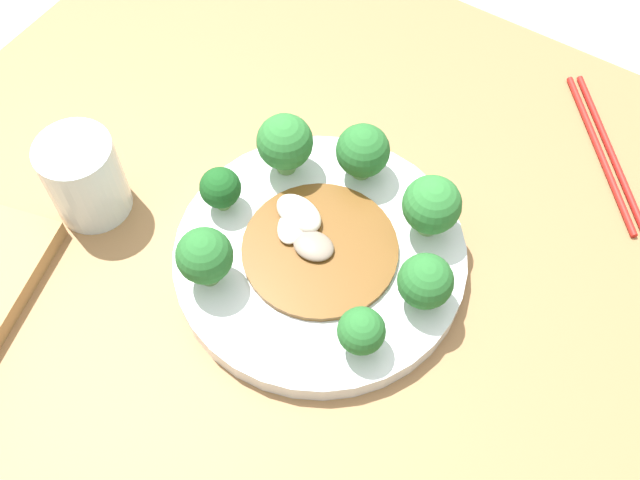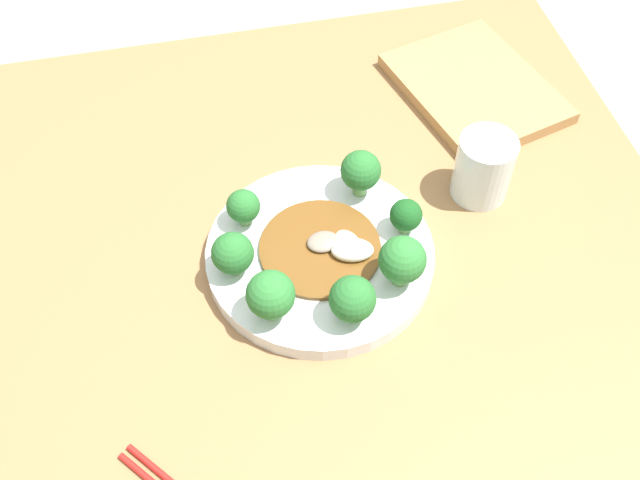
# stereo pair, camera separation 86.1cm
# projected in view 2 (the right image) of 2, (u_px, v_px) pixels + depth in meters

# --- Properties ---
(ground_plane) EXTENTS (8.00, 8.00, 0.00)m
(ground_plane) POSITION_uv_depth(u_px,v_px,m) (328.00, 447.00, 1.53)
(ground_plane) COLOR #B7B2A8
(table) EXTENTS (0.90, 0.91, 0.71)m
(table) POSITION_uv_depth(u_px,v_px,m) (330.00, 365.00, 1.25)
(table) COLOR olive
(table) RESTS_ON ground_plane
(plate) EXTENTS (0.29, 0.29, 0.02)m
(plate) POSITION_uv_depth(u_px,v_px,m) (320.00, 255.00, 0.94)
(plate) COLOR silver
(plate) RESTS_ON table
(broccoli_southwest) EXTENTS (0.04, 0.04, 0.05)m
(broccoli_southwest) POSITION_uv_depth(u_px,v_px,m) (243.00, 207.00, 0.93)
(broccoli_southwest) COLOR #70A356
(broccoli_southwest) RESTS_ON plate
(broccoli_northwest) EXTENTS (0.05, 0.05, 0.07)m
(broccoli_northwest) POSITION_uv_depth(u_px,v_px,m) (361.00, 171.00, 0.95)
(broccoli_northwest) COLOR #70A356
(broccoli_northwest) RESTS_ON plate
(broccoli_northeast) EXTENTS (0.06, 0.06, 0.07)m
(broccoli_northeast) POSITION_uv_depth(u_px,v_px,m) (402.00, 260.00, 0.87)
(broccoli_northeast) COLOR #70A356
(broccoli_northeast) RESTS_ON plate
(broccoli_east) EXTENTS (0.05, 0.05, 0.06)m
(broccoli_east) POSITION_uv_depth(u_px,v_px,m) (352.00, 299.00, 0.84)
(broccoli_east) COLOR #70A356
(broccoli_east) RESTS_ON plate
(broccoli_north) EXTENTS (0.04, 0.04, 0.05)m
(broccoli_north) POSITION_uv_depth(u_px,v_px,m) (406.00, 215.00, 0.92)
(broccoli_north) COLOR #70A356
(broccoli_north) RESTS_ON plate
(broccoli_south) EXTENTS (0.05, 0.05, 0.06)m
(broccoli_south) POSITION_uv_depth(u_px,v_px,m) (233.00, 254.00, 0.88)
(broccoli_south) COLOR #7AAD5B
(broccoli_south) RESTS_ON plate
(broccoli_southeast) EXTENTS (0.06, 0.06, 0.07)m
(broccoli_southeast) POSITION_uv_depth(u_px,v_px,m) (271.00, 295.00, 0.84)
(broccoli_southeast) COLOR #89B76B
(broccoli_southeast) RESTS_ON plate
(stirfry_center) EXTENTS (0.15, 0.15, 0.02)m
(stirfry_center) POSITION_uv_depth(u_px,v_px,m) (328.00, 248.00, 0.92)
(stirfry_center) COLOR brown
(stirfry_center) RESTS_ON plate
(drinking_glass) EXTENTS (0.08, 0.08, 0.09)m
(drinking_glass) POSITION_uv_depth(u_px,v_px,m) (483.00, 168.00, 0.98)
(drinking_glass) COLOR silver
(drinking_glass) RESTS_ON table
(cutting_board) EXTENTS (0.29, 0.25, 0.02)m
(cutting_board) POSITION_uv_depth(u_px,v_px,m) (475.00, 88.00, 1.13)
(cutting_board) COLOR #AD7F4C
(cutting_board) RESTS_ON table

